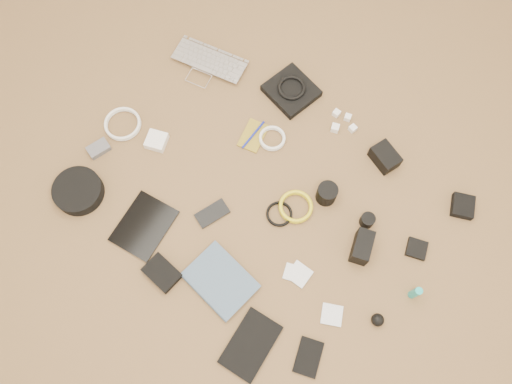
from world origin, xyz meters
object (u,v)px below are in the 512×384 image
Objects in this scene: laptop at (205,69)px; paperback at (202,299)px; dslr_camera at (385,157)px; tablet at (144,226)px; phone at (212,214)px; headphone_case at (78,191)px.

laptop is 1.31× the size of paperback.
dslr_camera is 0.99m from tablet.
laptop reaches higher than phone.
paperback is (0.35, -0.10, 0.01)m from tablet.
paperback is at bearing -20.24° from tablet.
phone is 0.52× the size of paperback.
dslr_camera is at bearing 75.55° from phone.
tablet and phone have the same top height.
laptop is 1.67× the size of headphone_case.
paperback is at bearing -5.18° from headphone_case.
paperback is (-0.27, -0.86, -0.02)m from dslr_camera.
laptop is at bearing 151.59° from phone.
phone is (-0.44, -0.58, -0.03)m from dslr_camera.
tablet is 0.95× the size of paperback.
dslr_camera is (0.85, 0.06, 0.02)m from laptop.
headphone_case reaches higher than laptop.
dslr_camera is 0.59× the size of headphone_case.
headphone_case is at bearing -104.60° from laptop.
paperback is at bearing -63.33° from laptop.
dslr_camera is at bearing 45.75° from tablet.
tablet is at bearing -112.04° from phone.
dslr_camera is at bearing 41.12° from headphone_case.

